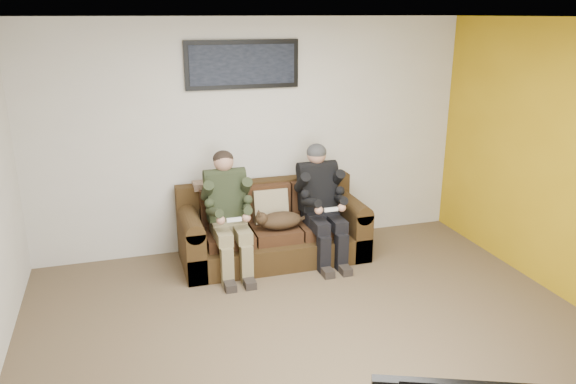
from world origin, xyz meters
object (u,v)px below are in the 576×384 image
object	(u,v)px
sofa	(272,230)
cat	(279,220)
person_right	(321,197)
framed_poster	(243,65)
person_left	(228,207)

from	to	relation	value
sofa	cat	world-z (taller)	sofa
person_right	framed_poster	bearing A→B (deg)	141.97
person_left	framed_poster	world-z (taller)	framed_poster
person_left	framed_poster	size ratio (longest dim) A/B	1.01
person_left	sofa	bearing A→B (deg)	17.97
cat	framed_poster	distance (m)	1.72
person_left	cat	bearing A→B (deg)	-4.88
person_right	cat	world-z (taller)	person_right
sofa	framed_poster	size ratio (longest dim) A/B	1.61
cat	framed_poster	size ratio (longest dim) A/B	0.53
sofa	cat	bearing A→B (deg)	-83.71
sofa	framed_poster	bearing A→B (deg)	116.92
person_left	framed_poster	distance (m)	1.54
cat	framed_poster	bearing A→B (deg)	110.19
person_right	framed_poster	xyz separation A→B (m)	(-0.72, 0.56, 1.40)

